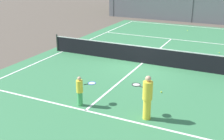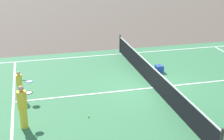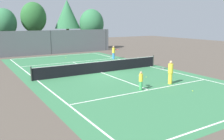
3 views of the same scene
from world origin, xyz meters
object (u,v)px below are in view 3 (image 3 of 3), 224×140
object	(u,v)px
ball_crate	(75,71)
tennis_ball_3	(113,62)
player_2	(141,80)
tennis_ball_5	(146,77)
player_1	(170,72)
tennis_ball_0	(84,72)
tennis_ball_4	(193,91)
tennis_ball_1	(66,58)
player_0	(114,52)

from	to	relation	value
ball_crate	tennis_ball_3	xyz separation A→B (m)	(5.70, 2.94, -0.15)
player_2	tennis_ball_5	xyz separation A→B (m)	(2.56, 2.56, -0.61)
player_1	tennis_ball_0	xyz separation A→B (m)	(-3.59, 6.78, -0.83)
ball_crate	tennis_ball_4	size ratio (longest dim) A/B	6.45
tennis_ball_1	tennis_ball_4	world-z (taller)	same
ball_crate	tennis_ball_3	bearing A→B (deg)	27.33
tennis_ball_1	tennis_ball_4	bearing A→B (deg)	-84.59
player_1	tennis_ball_4	xyz separation A→B (m)	(-0.12, -2.14, -0.83)
tennis_ball_4	tennis_ball_5	xyz separation A→B (m)	(-0.04, 4.58, 0.00)
player_2	tennis_ball_3	size ratio (longest dim) A/B	18.57
tennis_ball_4	tennis_ball_5	distance (m)	4.58
tennis_ball_0	player_2	bearing A→B (deg)	-82.72
tennis_ball_0	tennis_ball_5	distance (m)	5.53
player_0	player_1	world-z (taller)	player_1
tennis_ball_3	tennis_ball_4	xyz separation A→B (m)	(-1.54, -12.10, 0.00)
tennis_ball_1	tennis_ball_4	distance (m)	18.01
player_2	tennis_ball_0	xyz separation A→B (m)	(-0.88, 6.90, -0.61)
player_0	tennis_ball_3	xyz separation A→B (m)	(-1.27, -1.99, -0.76)
player_0	tennis_ball_4	xyz separation A→B (m)	(-2.82, -14.09, -0.76)
tennis_ball_5	tennis_ball_1	bearing A→B (deg)	97.09
player_1	tennis_ball_3	xyz separation A→B (m)	(1.42, 9.96, -0.83)
tennis_ball_4	tennis_ball_5	size ratio (longest dim) A/B	1.00
tennis_ball_4	player_0	bearing A→B (deg)	78.70
tennis_ball_1	tennis_ball_5	bearing A→B (deg)	-82.91
tennis_ball_3	tennis_ball_4	size ratio (longest dim) A/B	1.00
player_2	tennis_ball_4	xyz separation A→B (m)	(2.59, -2.02, -0.61)
player_2	tennis_ball_4	size ratio (longest dim) A/B	18.57
tennis_ball_5	ball_crate	bearing A→B (deg)	131.96
tennis_ball_5	player_0	bearing A→B (deg)	73.30
tennis_ball_1	tennis_ball_3	size ratio (longest dim) A/B	1.00
player_2	ball_crate	bearing A→B (deg)	102.34
player_2	ball_crate	xyz separation A→B (m)	(-1.56, 7.14, -0.46)
tennis_ball_0	tennis_ball_3	xyz separation A→B (m)	(5.02, 3.18, 0.00)
player_2	tennis_ball_0	size ratio (longest dim) A/B	18.57
tennis_ball_1	tennis_ball_3	xyz separation A→B (m)	(3.24, -5.83, 0.00)
player_2	tennis_ball_3	bearing A→B (deg)	67.69
ball_crate	tennis_ball_5	size ratio (longest dim) A/B	6.45
tennis_ball_0	tennis_ball_5	bearing A→B (deg)	-51.61
tennis_ball_5	tennis_ball_0	bearing A→B (deg)	128.39
player_0	ball_crate	xyz separation A→B (m)	(-6.97, -4.93, -0.61)
player_1	ball_crate	world-z (taller)	player_1
player_0	ball_crate	distance (m)	8.56
player_0	tennis_ball_4	size ratio (longest dim) A/B	23.33
player_0	player_2	size ratio (longest dim) A/B	1.26
player_0	tennis_ball_5	distance (m)	9.96
tennis_ball_1	tennis_ball_5	world-z (taller)	same
tennis_ball_4	ball_crate	bearing A→B (deg)	114.40
player_1	player_2	distance (m)	2.72
player_2	tennis_ball_5	world-z (taller)	player_2
tennis_ball_0	tennis_ball_4	bearing A→B (deg)	-68.72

